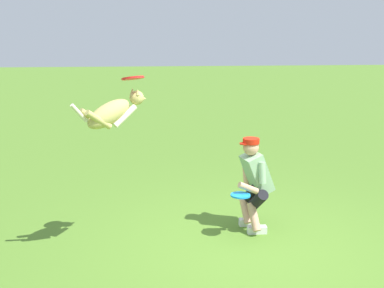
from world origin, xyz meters
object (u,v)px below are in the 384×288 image
object	(u,v)px
person	(254,181)
frisbee_flying	(133,78)
frisbee_held	(240,195)
dog	(113,112)

from	to	relation	value
person	frisbee_flying	world-z (taller)	frisbee_flying
person	frisbee_flying	size ratio (longest dim) A/B	4.88
frisbee_flying	frisbee_held	distance (m)	2.04
person	dog	xyz separation A→B (m)	(1.81, 0.60, 1.07)
person	dog	distance (m)	2.19
dog	frisbee_held	bearing A→B (deg)	-24.59
frisbee_held	dog	bearing A→B (deg)	10.67
dog	frisbee_flying	bearing A→B (deg)	-11.66
frisbee_flying	frisbee_held	xyz separation A→B (m)	(-1.33, -0.19, -1.54)
person	frisbee_held	xyz separation A→B (m)	(0.24, 0.30, -0.09)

